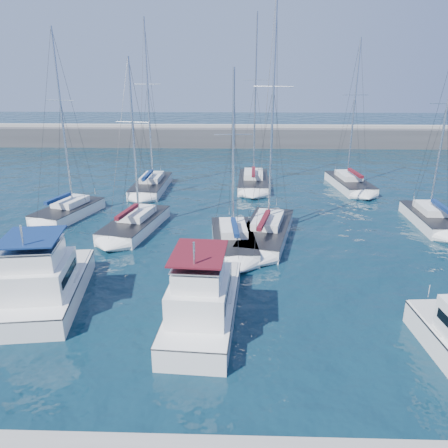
{
  "coord_description": "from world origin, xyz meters",
  "views": [
    {
      "loc": [
        1.37,
        -21.34,
        12.28
      ],
      "look_at": [
        0.58,
        4.52,
        3.0
      ],
      "focal_mm": 35.0,
      "sensor_mm": 36.0,
      "label": 1
    }
  ],
  "objects_px": {
    "motor_yacht_port_inner": "(44,285)",
    "sailboat_mid_d": "(267,231)",
    "sailboat_mid_c": "(233,240)",
    "sailboat_back_a": "(151,185)",
    "motor_yacht_stbd_inner": "(203,303)",
    "sailboat_back_b": "(253,181)",
    "sailboat_mid_a": "(69,210)",
    "sailboat_mid_b": "(135,224)",
    "sailboat_mid_e": "(432,218)",
    "sailboat_back_c": "(349,183)"
  },
  "relations": [
    {
      "from": "motor_yacht_port_inner",
      "to": "sailboat_mid_d",
      "type": "height_order",
      "value": "sailboat_mid_d"
    },
    {
      "from": "sailboat_mid_c",
      "to": "sailboat_mid_d",
      "type": "height_order",
      "value": "sailboat_mid_d"
    },
    {
      "from": "sailboat_mid_c",
      "to": "sailboat_back_a",
      "type": "distance_m",
      "value": 17.75
    },
    {
      "from": "motor_yacht_stbd_inner",
      "to": "sailboat_back_b",
      "type": "xyz_separation_m",
      "value": [
        3.46,
        27.46,
        -0.58
      ]
    },
    {
      "from": "sailboat_mid_a",
      "to": "sailboat_mid_b",
      "type": "bearing_deg",
      "value": -8.42
    },
    {
      "from": "sailboat_back_b",
      "to": "motor_yacht_port_inner",
      "type": "bearing_deg",
      "value": -113.22
    },
    {
      "from": "sailboat_mid_d",
      "to": "sailboat_back_a",
      "type": "bearing_deg",
      "value": 142.52
    },
    {
      "from": "sailboat_mid_c",
      "to": "sailboat_back_a",
      "type": "relative_size",
      "value": 0.73
    },
    {
      "from": "motor_yacht_port_inner",
      "to": "sailboat_back_a",
      "type": "bearing_deg",
      "value": 79.12
    },
    {
      "from": "sailboat_mid_e",
      "to": "sailboat_back_c",
      "type": "distance_m",
      "value": 12.32
    },
    {
      "from": "sailboat_mid_a",
      "to": "sailboat_back_c",
      "type": "height_order",
      "value": "sailboat_mid_a"
    },
    {
      "from": "sailboat_back_b",
      "to": "sailboat_back_c",
      "type": "height_order",
      "value": "sailboat_back_b"
    },
    {
      "from": "sailboat_back_b",
      "to": "sailboat_mid_c",
      "type": "bearing_deg",
      "value": -94.44
    },
    {
      "from": "motor_yacht_stbd_inner",
      "to": "sailboat_mid_d",
      "type": "xyz_separation_m",
      "value": [
        3.97,
        12.0,
        -0.59
      ]
    },
    {
      "from": "motor_yacht_stbd_inner",
      "to": "sailboat_mid_e",
      "type": "bearing_deg",
      "value": 44.64
    },
    {
      "from": "sailboat_mid_e",
      "to": "sailboat_back_c",
      "type": "xyz_separation_m",
      "value": [
        -4.06,
        11.63,
        -0.01
      ]
    },
    {
      "from": "sailboat_mid_d",
      "to": "sailboat_back_b",
      "type": "distance_m",
      "value": 15.48
    },
    {
      "from": "sailboat_mid_c",
      "to": "motor_yacht_stbd_inner",
      "type": "bearing_deg",
      "value": -103.02
    },
    {
      "from": "sailboat_mid_a",
      "to": "motor_yacht_stbd_inner",
      "type": "bearing_deg",
      "value": -34.72
    },
    {
      "from": "sailboat_back_a",
      "to": "sailboat_back_b",
      "type": "xyz_separation_m",
      "value": [
        10.9,
        1.89,
        0.0
      ]
    },
    {
      "from": "sailboat_mid_b",
      "to": "sailboat_mid_c",
      "type": "bearing_deg",
      "value": -10.44
    },
    {
      "from": "sailboat_mid_b",
      "to": "sailboat_mid_e",
      "type": "xyz_separation_m",
      "value": [
        24.34,
        2.06,
        0.03
      ]
    },
    {
      "from": "sailboat_back_c",
      "to": "motor_yacht_port_inner",
      "type": "bearing_deg",
      "value": -138.04
    },
    {
      "from": "motor_yacht_stbd_inner",
      "to": "sailboat_mid_b",
      "type": "xyz_separation_m",
      "value": [
        -6.43,
        13.4,
        -0.62
      ]
    },
    {
      "from": "sailboat_mid_d",
      "to": "sailboat_back_b",
      "type": "height_order",
      "value": "sailboat_back_b"
    },
    {
      "from": "sailboat_mid_d",
      "to": "motor_yacht_port_inner",
      "type": "bearing_deg",
      "value": -128.62
    },
    {
      "from": "sailboat_mid_c",
      "to": "sailboat_back_c",
      "type": "relative_size",
      "value": 0.82
    },
    {
      "from": "motor_yacht_stbd_inner",
      "to": "sailboat_back_a",
      "type": "relative_size",
      "value": 0.53
    },
    {
      "from": "sailboat_mid_c",
      "to": "sailboat_back_b",
      "type": "height_order",
      "value": "sailboat_back_b"
    },
    {
      "from": "motor_yacht_port_inner",
      "to": "sailboat_back_c",
      "type": "distance_m",
      "value": 34.01
    },
    {
      "from": "sailboat_mid_c",
      "to": "sailboat_mid_d",
      "type": "xyz_separation_m",
      "value": [
        2.52,
        1.78,
        0.04
      ]
    },
    {
      "from": "sailboat_mid_c",
      "to": "sailboat_mid_e",
      "type": "bearing_deg",
      "value": 12.73
    },
    {
      "from": "sailboat_back_c",
      "to": "sailboat_mid_a",
      "type": "bearing_deg",
      "value": -164.88
    },
    {
      "from": "sailboat_mid_d",
      "to": "sailboat_mid_e",
      "type": "relative_size",
      "value": 1.15
    },
    {
      "from": "sailboat_mid_b",
      "to": "sailboat_mid_e",
      "type": "bearing_deg",
      "value": 16.41
    },
    {
      "from": "sailboat_back_a",
      "to": "sailboat_back_b",
      "type": "relative_size",
      "value": 0.97
    },
    {
      "from": "sailboat_back_a",
      "to": "sailboat_back_b",
      "type": "distance_m",
      "value": 11.06
    },
    {
      "from": "sailboat_mid_b",
      "to": "sailboat_back_c",
      "type": "distance_m",
      "value": 24.47
    },
    {
      "from": "motor_yacht_port_inner",
      "to": "sailboat_back_c",
      "type": "relative_size",
      "value": 0.57
    },
    {
      "from": "sailboat_mid_b",
      "to": "sailboat_back_a",
      "type": "distance_m",
      "value": 12.22
    },
    {
      "from": "sailboat_mid_c",
      "to": "sailboat_back_c",
      "type": "distance_m",
      "value": 20.94
    },
    {
      "from": "sailboat_mid_a",
      "to": "sailboat_mid_c",
      "type": "height_order",
      "value": "sailboat_mid_a"
    },
    {
      "from": "sailboat_back_b",
      "to": "sailboat_back_c",
      "type": "xyz_separation_m",
      "value": [
        10.4,
        -0.38,
        -0.02
      ]
    },
    {
      "from": "motor_yacht_port_inner",
      "to": "sailboat_mid_b",
      "type": "relative_size",
      "value": 0.65
    },
    {
      "from": "sailboat_mid_b",
      "to": "sailboat_back_c",
      "type": "relative_size",
      "value": 0.87
    },
    {
      "from": "sailboat_mid_e",
      "to": "sailboat_mid_b",
      "type": "bearing_deg",
      "value": -174.11
    },
    {
      "from": "motor_yacht_stbd_inner",
      "to": "sailboat_back_a",
      "type": "xyz_separation_m",
      "value": [
        -7.45,
        25.57,
        -0.59
      ]
    },
    {
      "from": "sailboat_mid_d",
      "to": "sailboat_back_a",
      "type": "distance_m",
      "value": 17.74
    },
    {
      "from": "sailboat_mid_e",
      "to": "sailboat_back_c",
      "type": "height_order",
      "value": "sailboat_mid_e"
    },
    {
      "from": "sailboat_mid_c",
      "to": "sailboat_back_b",
      "type": "xyz_separation_m",
      "value": [
        2.01,
        17.25,
        0.04
      ]
    }
  ]
}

